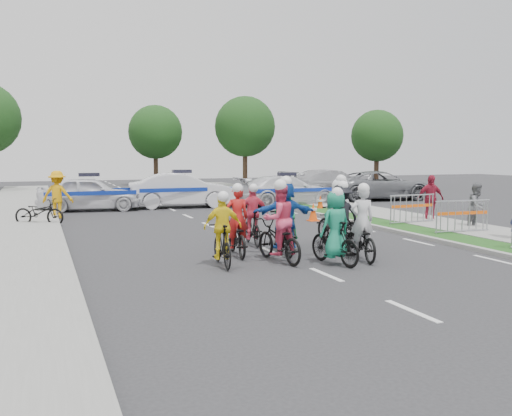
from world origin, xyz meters
name	(u,v)px	position (x,y,z in m)	size (l,w,h in m)	color
ground	(326,275)	(0.00, 0.00, 0.00)	(90.00, 90.00, 0.00)	#28282B
curb_right	(393,231)	(5.10, 5.00, 0.06)	(0.20, 60.00, 0.12)	gray
grass_strip	(411,230)	(5.80, 5.00, 0.06)	(1.20, 60.00, 0.11)	#1E4C18
sidewalk_right	(455,227)	(7.60, 5.00, 0.07)	(2.40, 60.00, 0.13)	gray
sidewalk_left	(6,253)	(-6.50, 5.00, 0.07)	(3.00, 60.00, 0.13)	gray
rider_0	(361,234)	(1.61, 1.25, 0.62)	(0.97, 1.93, 1.88)	black
rider_1	(335,234)	(0.72, 0.93, 0.71)	(0.83, 1.78, 1.81)	black
rider_2	(279,232)	(-0.37, 1.70, 0.73)	(0.91, 2.01, 1.98)	black
rider_3	(222,237)	(-1.79, 1.66, 0.67)	(0.90, 1.69, 1.74)	black
rider_4	(341,224)	(1.69, 2.38, 0.73)	(1.07, 1.87, 1.88)	black
rider_5	(285,222)	(0.17, 2.58, 0.84)	(1.66, 1.98, 2.01)	black
rider_6	(237,232)	(-1.03, 2.87, 0.61)	(0.84, 1.87, 1.84)	black
rider_7	(339,218)	(2.18, 3.35, 0.77)	(0.92, 1.96, 1.99)	black
rider_8	(286,223)	(0.79, 3.91, 0.63)	(0.75, 1.68, 1.67)	black
rider_9	(253,221)	(-0.09, 4.21, 0.68)	(0.91, 1.70, 1.74)	black
police_car_0	(89,194)	(-3.54, 15.81, 0.77)	(1.82, 4.52, 1.54)	silver
police_car_1	(182,190)	(0.71, 15.86, 0.82)	(1.73, 4.96, 1.64)	silver
police_car_2	(287,190)	(5.79, 15.04, 0.73)	(2.06, 5.06, 1.47)	silver
civilian_sedan	(331,185)	(9.38, 17.10, 0.84)	(2.35, 5.77, 1.67)	#A9A9AD
civilian_suv	(380,185)	(11.93, 16.20, 0.80)	(2.64, 5.72, 1.59)	slate
spectator_1	(477,206)	(8.17, 4.61, 0.79)	(0.76, 0.60, 1.57)	#5C5D61
spectator_2	(430,199)	(7.98, 6.82, 0.89)	(1.04, 0.43, 1.77)	maroon
marshal_hiviz	(57,195)	(-4.97, 13.21, 0.94)	(1.22, 0.70, 1.88)	orange
barrier_1	(462,218)	(6.70, 3.60, 0.56)	(2.00, 0.50, 1.12)	#A5A8AD
barrier_2	(412,210)	(6.70, 6.18, 0.56)	(2.00, 0.50, 1.12)	#A5A8AD
cone_0	(313,212)	(4.10, 8.78, 0.34)	(0.40, 0.40, 0.70)	#F24C0C
cone_1	(320,203)	(6.16, 12.17, 0.34)	(0.40, 0.40, 0.70)	#F24C0C
parked_bike	(39,212)	(-5.67, 11.03, 0.48)	(0.64, 1.84, 0.97)	black
tree_1	(245,127)	(9.00, 30.00, 4.54)	(4.55, 4.55, 6.82)	#382619
tree_2	(377,136)	(18.00, 26.00, 3.83)	(3.85, 3.85, 5.77)	#382619
tree_4	(155,132)	(3.00, 34.00, 4.19)	(4.20, 4.20, 6.30)	#382619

